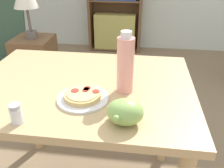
% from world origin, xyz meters
% --- Properties ---
extents(dining_table, '(1.02, 0.75, 0.75)m').
position_xyz_m(dining_table, '(0.12, 0.05, 0.63)').
color(dining_table, tan).
rests_on(dining_table, ground_plane).
extents(pizza_on_plate, '(0.21, 0.21, 0.04)m').
position_xyz_m(pizza_on_plate, '(0.16, -0.09, 0.76)').
color(pizza_on_plate, white).
rests_on(pizza_on_plate, dining_table).
extents(grape_bunch, '(0.13, 0.11, 0.09)m').
position_xyz_m(grape_bunch, '(0.34, -0.22, 0.80)').
color(grape_bunch, '#93BC5B').
rests_on(grape_bunch, dining_table).
extents(drink_bottle, '(0.07, 0.07, 0.27)m').
position_xyz_m(drink_bottle, '(0.33, 0.01, 0.87)').
color(drink_bottle, pink).
rests_on(drink_bottle, dining_table).
extents(salt_shaker, '(0.04, 0.04, 0.07)m').
position_xyz_m(salt_shaker, '(-0.03, -0.26, 0.79)').
color(salt_shaker, white).
rests_on(salt_shaker, dining_table).
extents(bookshelf, '(0.74, 0.25, 1.41)m').
position_xyz_m(bookshelf, '(-0.01, 2.47, 0.65)').
color(bookshelf, brown).
rests_on(bookshelf, ground_plane).
extents(side_table, '(0.34, 0.34, 0.60)m').
position_xyz_m(side_table, '(-0.60, 1.07, 0.30)').
color(side_table, brown).
rests_on(side_table, ground_plane).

